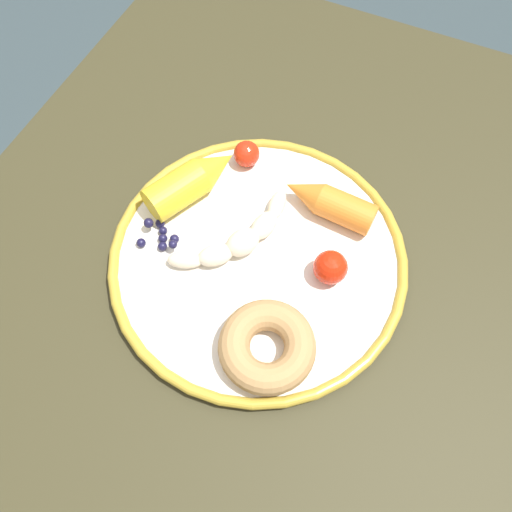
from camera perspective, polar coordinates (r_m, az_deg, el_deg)
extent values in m
plane|color=#313E43|center=(1.27, -1.04, -17.72)|extent=(6.00, 6.00, 0.00)
cube|color=#35321D|center=(0.58, -2.18, -5.97)|extent=(1.05, 0.74, 0.03)
cube|color=#37341C|center=(1.19, -5.50, 12.87)|extent=(0.05, 0.05, 0.70)
cube|color=#37341C|center=(1.13, 23.76, 1.73)|extent=(0.05, 0.05, 0.70)
cylinder|color=white|center=(0.58, 0.00, -0.27)|extent=(0.33, 0.33, 0.01)
torus|color=gold|center=(0.58, 0.00, 0.00)|extent=(0.34, 0.34, 0.01)
ellipsoid|color=beige|center=(0.57, -7.97, -0.44)|extent=(0.03, 0.05, 0.02)
ellipsoid|color=beige|center=(0.57, -4.61, 0.11)|extent=(0.05, 0.05, 0.02)
ellipsoid|color=beige|center=(0.57, -1.52, 1.56)|extent=(0.05, 0.05, 0.03)
ellipsoid|color=beige|center=(0.58, 0.91, 3.47)|extent=(0.05, 0.03, 0.02)
ellipsoid|color=beige|center=(0.60, 2.39, 5.80)|extent=(0.04, 0.02, 0.02)
cylinder|color=orange|center=(0.60, 10.14, 5.14)|extent=(0.04, 0.07, 0.04)
cone|color=orange|center=(0.60, 5.33, 7.27)|extent=(0.04, 0.05, 0.04)
cylinder|color=yellow|center=(0.60, -9.01, 7.26)|extent=(0.08, 0.07, 0.04)
cone|color=yellow|center=(0.62, -4.47, 10.20)|extent=(0.06, 0.06, 0.04)
torus|color=#AF8450|center=(0.52, 1.25, -10.16)|extent=(0.12, 0.12, 0.03)
sphere|color=#191638|center=(0.59, -10.49, 1.96)|extent=(0.01, 0.01, 0.01)
sphere|color=#191638|center=(0.59, -9.20, 1.91)|extent=(0.01, 0.01, 0.01)
sphere|color=#191638|center=(0.60, -10.46, 2.82)|extent=(0.01, 0.01, 0.01)
sphere|color=#191638|center=(0.59, -12.86, 1.46)|extent=(0.01, 0.01, 0.01)
sphere|color=#191638|center=(0.59, -10.53, 1.08)|extent=(0.01, 0.01, 0.01)
sphere|color=#191638|center=(0.60, -10.79, 3.63)|extent=(0.01, 0.01, 0.01)
sphere|color=#191638|center=(0.58, -9.38, 1.30)|extent=(0.01, 0.01, 0.01)
sphere|color=#191638|center=(0.60, -12.05, 3.67)|extent=(0.01, 0.01, 0.01)
sphere|color=red|center=(0.64, -1.07, 11.47)|extent=(0.03, 0.03, 0.03)
sphere|color=red|center=(0.56, 8.41, -1.28)|extent=(0.04, 0.04, 0.04)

